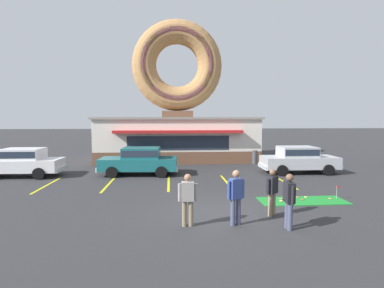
{
  "coord_description": "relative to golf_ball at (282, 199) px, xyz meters",
  "views": [
    {
      "loc": [
        -1.7,
        -10.03,
        3.34
      ],
      "look_at": [
        -0.61,
        5.0,
        2.0
      ],
      "focal_mm": 28.0,
      "sensor_mm": 36.0,
      "label": 1
    }
  ],
  "objects": [
    {
      "name": "ground_plane",
      "position": [
        -2.82,
        -1.58,
        -0.05
      ],
      "size": [
        160.0,
        160.0,
        0.0
      ],
      "primitive_type": "plane",
      "color": "#2D2D30"
    },
    {
      "name": "donut_shop_building",
      "position": [
        -3.95,
        12.36,
        3.69
      ],
      "size": [
        12.3,
        6.75,
        10.96
      ],
      "color": "brown",
      "rests_on": "ground"
    },
    {
      "name": "putting_mat",
      "position": [
        0.75,
        -0.26,
        -0.04
      ],
      "size": [
        3.44,
        1.27,
        0.03
      ],
      "primitive_type": "cube",
      "color": "#1E842D",
      "rests_on": "ground"
    },
    {
      "name": "mini_donut_near_left",
      "position": [
        -0.38,
        0.11,
        -0.0
      ],
      "size": [
        0.13,
        0.13,
        0.04
      ],
      "primitive_type": "torus",
      "color": "#A5724C",
      "rests_on": "putting_mat"
    },
    {
      "name": "mini_donut_near_right",
      "position": [
        0.78,
        -0.18,
        -0.0
      ],
      "size": [
        0.13,
        0.13,
        0.04
      ],
      "primitive_type": "torus",
      "color": "brown",
      "rests_on": "putting_mat"
    },
    {
      "name": "mini_donut_mid_left",
      "position": [
        1.94,
        -0.15,
        -0.0
      ],
      "size": [
        0.13,
        0.13,
        0.04
      ],
      "primitive_type": "torus",
      "color": "#D17F47",
      "rests_on": "putting_mat"
    },
    {
      "name": "mini_donut_mid_centre",
      "position": [
        0.29,
        -0.19,
        -0.0
      ],
      "size": [
        0.13,
        0.13,
        0.04
      ],
      "primitive_type": "torus",
      "color": "#A5724C",
      "rests_on": "putting_mat"
    },
    {
      "name": "mini_donut_mid_right",
      "position": [
        -0.15,
        -0.3,
        -0.0
      ],
      "size": [
        0.13,
        0.13,
        0.04
      ],
      "primitive_type": "torus",
      "color": "#E5C666",
      "rests_on": "putting_mat"
    },
    {
      "name": "mini_donut_far_left",
      "position": [
        0.35,
        0.27,
        -0.0
      ],
      "size": [
        0.13,
        0.13,
        0.04
      ],
      "primitive_type": "torus",
      "color": "#D17F47",
      "rests_on": "putting_mat"
    },
    {
      "name": "mini_donut_far_centre",
      "position": [
        -0.07,
        -0.03,
        -0.0
      ],
      "size": [
        0.13,
        0.13,
        0.04
      ],
      "primitive_type": "torus",
      "color": "#A5724C",
      "rests_on": "putting_mat"
    },
    {
      "name": "mini_donut_far_right",
      "position": [
        0.71,
        0.17,
        -0.0
      ],
      "size": [
        0.13,
        0.13,
        0.04
      ],
      "primitive_type": "torus",
      "color": "#A5724C",
      "rests_on": "putting_mat"
    },
    {
      "name": "mini_donut_extra",
      "position": [
        1.07,
        0.16,
        -0.0
      ],
      "size": [
        0.13,
        0.13,
        0.04
      ],
      "primitive_type": "torus",
      "color": "#E5C666",
      "rests_on": "putting_mat"
    },
    {
      "name": "golf_ball",
      "position": [
        0.0,
        0.0,
        0.0
      ],
      "size": [
        0.04,
        0.04,
        0.04
      ],
      "primitive_type": "sphere",
      "color": "white",
      "rests_on": "putting_mat"
    },
    {
      "name": "putting_flag_pin",
      "position": [
        2.25,
        -0.14,
        0.39
      ],
      "size": [
        0.13,
        0.01,
        0.55
      ],
      "color": "silver",
      "rests_on": "putting_mat"
    },
    {
      "name": "car_teal",
      "position": [
        -6.31,
        5.79,
        0.82
      ],
      "size": [
        4.63,
        2.12,
        1.6
      ],
      "color": "#196066",
      "rests_on": "ground"
    },
    {
      "name": "car_silver",
      "position": [
        3.16,
        5.71,
        0.82
      ],
      "size": [
        4.58,
        2.02,
        1.6
      ],
      "color": "#B2B5BA",
      "rests_on": "ground"
    },
    {
      "name": "car_white",
      "position": [
        -12.91,
        5.74,
        0.82
      ],
      "size": [
        4.58,
        2.01,
        1.6
      ],
      "color": "silver",
      "rests_on": "ground"
    },
    {
      "name": "pedestrian_blue_sweater_man",
      "position": [
        -4.0,
        -2.67,
        0.85
      ],
      "size": [
        0.6,
        0.24,
        1.63
      ],
      "color": "#7F7056",
      "rests_on": "ground"
    },
    {
      "name": "pedestrian_hooded_kid",
      "position": [
        -2.51,
        -2.69,
        0.91
      ],
      "size": [
        0.57,
        0.35,
        1.73
      ],
      "color": "#474C66",
      "rests_on": "ground"
    },
    {
      "name": "pedestrian_leather_jacket_man",
      "position": [
        -1.0,
        -3.14,
        0.88
      ],
      "size": [
        0.25,
        0.6,
        1.68
      ],
      "color": "#474C66",
      "rests_on": "ground"
    },
    {
      "name": "pedestrian_clipboard_woman",
      "position": [
        -1.09,
        -1.89,
        0.83
      ],
      "size": [
        0.48,
        0.43,
        1.6
      ],
      "color": "#7F7056",
      "rests_on": "ground"
    },
    {
      "name": "trash_bin",
      "position": [
        1.56,
        9.64,
        0.45
      ],
      "size": [
        0.57,
        0.57,
        0.97
      ],
      "color": "#51565B",
      "rests_on": "ground"
    },
    {
      "name": "parking_stripe_far_left",
      "position": [
        -10.62,
        3.42,
        -0.05
      ],
      "size": [
        0.12,
        3.6,
        0.01
      ],
      "primitive_type": "cube",
      "color": "yellow",
      "rests_on": "ground"
    },
    {
      "name": "parking_stripe_left",
      "position": [
        -7.62,
        3.42,
        -0.05
      ],
      "size": [
        0.12,
        3.6,
        0.01
      ],
      "primitive_type": "cube",
      "color": "yellow",
      "rests_on": "ground"
    },
    {
      "name": "parking_stripe_mid_left",
      "position": [
        -4.62,
        3.42,
        -0.05
      ],
      "size": [
        0.12,
        3.6,
        0.01
      ],
      "primitive_type": "cube",
      "color": "yellow",
      "rests_on": "ground"
    },
    {
      "name": "parking_stripe_centre",
      "position": [
        -1.62,
        3.42,
        -0.05
      ],
      "size": [
        0.12,
        3.6,
        0.01
      ],
      "primitive_type": "cube",
      "color": "yellow",
      "rests_on": "ground"
    },
    {
      "name": "parking_stripe_mid_right",
      "position": [
        1.38,
        3.42,
        -0.05
      ],
      "size": [
        0.12,
        3.6,
        0.01
      ],
      "primitive_type": "cube",
      "color": "yellow",
      "rests_on": "ground"
    }
  ]
}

